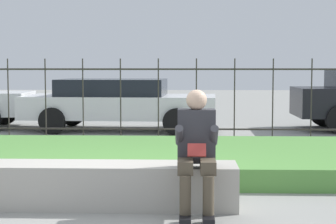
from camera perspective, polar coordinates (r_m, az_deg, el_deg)
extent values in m
plane|color=gray|center=(6.13, -6.64, -9.52)|extent=(60.00, 60.00, 0.00)
cube|color=#ADA89E|center=(6.08, -7.08, -7.39)|extent=(2.95, 0.57, 0.46)
cube|color=gray|center=(6.12, -7.06, -9.15)|extent=(2.83, 0.52, 0.08)
cube|color=black|center=(5.39, 1.75, -10.98)|extent=(0.11, 0.26, 0.09)
cylinder|color=#4C4233|center=(5.39, 1.76, -8.43)|extent=(0.11, 0.11, 0.37)
cube|color=#4C4233|center=(5.54, 1.78, -5.45)|extent=(0.15, 0.42, 0.13)
cube|color=black|center=(5.39, 4.14, -10.98)|extent=(0.11, 0.26, 0.09)
cylinder|color=#4C4233|center=(5.39, 4.13, -8.43)|extent=(0.11, 0.11, 0.37)
cube|color=#4C4233|center=(5.55, 4.07, -5.45)|extent=(0.15, 0.42, 0.13)
cube|color=#333338|center=(5.71, 2.90, -2.41)|extent=(0.38, 0.24, 0.54)
sphere|color=#DBB293|center=(5.66, 2.92, 1.23)|extent=(0.21, 0.21, 0.21)
cylinder|color=#333338|center=(5.55, 1.16, -2.41)|extent=(0.08, 0.29, 0.24)
cylinder|color=#333338|center=(5.56, 4.69, -2.42)|extent=(0.08, 0.29, 0.24)
cube|color=#B2332D|center=(5.47, 2.94, -3.89)|extent=(0.18, 0.09, 0.13)
cube|color=#569342|center=(8.34, -4.24, -4.72)|extent=(10.50, 3.22, 0.28)
cylinder|color=#332D28|center=(10.54, -2.90, -1.73)|extent=(8.50, 0.03, 0.03)
cylinder|color=#332D28|center=(10.47, -2.93, 4.37)|extent=(8.50, 0.03, 0.03)
cylinder|color=#332D28|center=(10.99, -15.90, 0.95)|extent=(0.02, 0.02, 1.65)
cylinder|color=#332D28|center=(10.79, -12.32, 0.96)|extent=(0.02, 0.02, 1.65)
cylinder|color=#332D28|center=(10.64, -8.62, 0.96)|extent=(0.02, 0.02, 1.65)
cylinder|color=#332D28|center=(10.53, -4.83, 0.96)|extent=(0.02, 0.02, 1.65)
cylinder|color=#332D28|center=(10.47, -0.98, 0.95)|extent=(0.02, 0.02, 1.65)
cylinder|color=#332D28|center=(10.46, 2.89, 0.94)|extent=(0.02, 0.02, 1.65)
cylinder|color=#332D28|center=(10.49, 6.77, 0.93)|extent=(0.02, 0.02, 1.65)
cylinder|color=#332D28|center=(10.57, 10.59, 0.91)|extent=(0.02, 0.02, 1.65)
cylinder|color=#332D28|center=(10.70, 14.35, 0.89)|extent=(0.02, 0.02, 1.65)
cylinder|color=black|center=(15.16, -16.21, 0.01)|extent=(0.66, 0.24, 0.64)
cube|color=silver|center=(13.25, -4.86, 0.56)|extent=(4.53, 2.02, 0.52)
cube|color=black|center=(13.26, -5.63, 2.52)|extent=(2.52, 1.71, 0.38)
cylinder|color=black|center=(12.23, 0.85, -0.99)|extent=(0.60, 0.23, 0.59)
cylinder|color=black|center=(14.00, 1.33, -0.28)|extent=(0.60, 0.23, 0.59)
cylinder|color=black|center=(12.71, -11.67, -0.87)|extent=(0.60, 0.23, 0.59)
cylinder|color=black|center=(14.43, -9.68, -0.20)|extent=(0.60, 0.23, 0.59)
cylinder|color=black|center=(14.61, 15.51, -0.12)|extent=(0.65, 0.21, 0.65)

